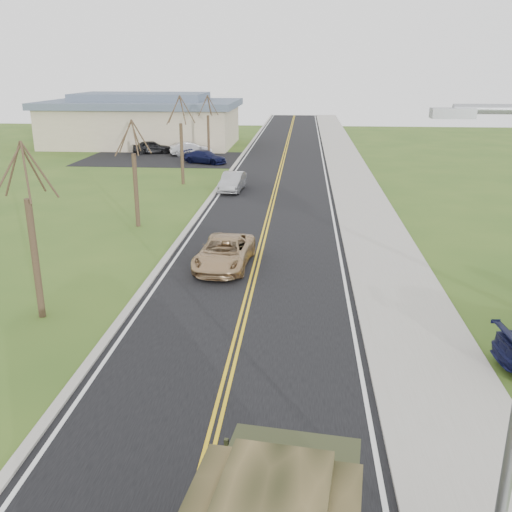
# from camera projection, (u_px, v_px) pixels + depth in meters

# --- Properties ---
(road) EXTENTS (8.00, 120.00, 0.01)m
(road) POSITION_uv_depth(u_px,v_px,m) (280.00, 171.00, 47.74)
(road) COLOR black
(road) RESTS_ON ground
(curb_right) EXTENTS (0.30, 120.00, 0.12)m
(curb_right) POSITION_uv_depth(u_px,v_px,m) (330.00, 172.00, 47.39)
(curb_right) COLOR #9E998E
(curb_right) RESTS_ON ground
(sidewalk_right) EXTENTS (3.20, 120.00, 0.10)m
(sidewalk_right) POSITION_uv_depth(u_px,v_px,m) (351.00, 172.00, 47.25)
(sidewalk_right) COLOR #9E998E
(sidewalk_right) RESTS_ON ground
(curb_left) EXTENTS (0.30, 120.00, 0.10)m
(curb_left) POSITION_uv_depth(u_px,v_px,m) (231.00, 170.00, 48.05)
(curb_left) COLOR #9E998E
(curb_left) RESTS_ON ground
(bare_tree_a) EXTENTS (1.93, 2.26, 6.08)m
(bare_tree_a) POSITION_uv_depth(u_px,v_px,m) (33.00, 245.00, 19.09)
(bare_tree_a) COLOR #38281C
(bare_tree_a) RESTS_ON ground
(bare_tree_b) EXTENTS (1.83, 2.14, 5.73)m
(bare_tree_b) POSITION_uv_depth(u_px,v_px,m) (135.00, 182.00, 30.49)
(bare_tree_b) COLOR #38281C
(bare_tree_b) RESTS_ON ground
(bare_tree_c) EXTENTS (2.04, 2.39, 6.42)m
(bare_tree_c) POSITION_uv_depth(u_px,v_px,m) (182.00, 147.00, 41.75)
(bare_tree_c) COLOR #38281C
(bare_tree_c) RESTS_ON ground
(bare_tree_d) EXTENTS (1.88, 2.20, 5.91)m
(bare_tree_d) POSITION_uv_depth(u_px,v_px,m) (208.00, 132.00, 53.17)
(bare_tree_d) COLOR #38281C
(bare_tree_d) RESTS_ON ground
(commercial_building) EXTENTS (25.50, 21.50, 5.65)m
(commercial_building) POSITION_uv_depth(u_px,v_px,m) (143.00, 121.00, 63.28)
(commercial_building) COLOR tan
(commercial_building) RESTS_ON ground
(suv_champagne) EXTENTS (2.44, 4.79, 1.30)m
(suv_champagne) POSITION_uv_depth(u_px,v_px,m) (224.00, 252.00, 24.71)
(suv_champagne) COLOR tan
(suv_champagne) RESTS_ON ground
(sedan_silver) EXTENTS (1.63, 4.02, 1.30)m
(sedan_silver) POSITION_uv_depth(u_px,v_px,m) (233.00, 182.00, 40.05)
(sedan_silver) COLOR #9E9EA2
(sedan_silver) RESTS_ON ground
(lot_car_dark) EXTENTS (4.15, 2.67, 1.31)m
(lot_car_dark) POSITION_uv_depth(u_px,v_px,m) (152.00, 147.00, 57.52)
(lot_car_dark) COLOR black
(lot_car_dark) RESTS_ON ground
(lot_car_silver) EXTENTS (4.30, 2.60, 1.34)m
(lot_car_silver) POSITION_uv_depth(u_px,v_px,m) (191.00, 149.00, 56.26)
(lot_car_silver) COLOR #B2B2B7
(lot_car_silver) RESTS_ON ground
(lot_car_navy) EXTENTS (4.34, 2.97, 1.17)m
(lot_car_navy) POSITION_uv_depth(u_px,v_px,m) (205.00, 157.00, 51.62)
(lot_car_navy) COLOR #0E1235
(lot_car_navy) RESTS_ON ground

